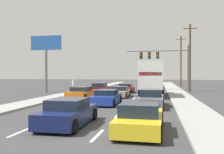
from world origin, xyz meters
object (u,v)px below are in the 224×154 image
object	(u,v)px
car_gray	(151,99)
utility_pole_mid	(190,57)
car_maroon	(100,88)
box_truck	(152,77)
roadside_billboard	(46,52)
car_tan	(120,92)
car_orange	(82,93)
car_red	(126,88)
car_navy	(68,113)
utility_pole_far	(181,61)
car_yellow	(140,118)
car_blue	(107,98)
traffic_signal_mast	(159,58)
pedestrian_near_corner	(73,85)

from	to	relation	value
car_gray	utility_pole_mid	distance (m)	17.73
car_maroon	box_truck	bearing A→B (deg)	-28.94
roadside_billboard	car_tan	bearing A→B (deg)	-22.41
car_orange	car_gray	xyz separation A→B (m)	(7.00, -4.42, 0.02)
car_red	roadside_billboard	world-z (taller)	roadside_billboard
car_gray	roadside_billboard	world-z (taller)	roadside_billboard
car_tan	car_navy	distance (m)	14.76
utility_pole_far	roadside_billboard	xyz separation A→B (m)	(-19.18, -18.94, 0.39)
utility_pole_mid	utility_pole_far	distance (m)	14.00
box_truck	car_yellow	distance (m)	16.89
car_orange	roadside_billboard	size ratio (longest dim) A/B	0.60
car_blue	utility_pole_mid	size ratio (longest dim) A/B	0.45
car_yellow	utility_pole_mid	xyz separation A→B (m)	(5.06, 24.73, 4.28)
car_tan	box_truck	size ratio (longest dim) A/B	0.55
car_blue	utility_pole_far	world-z (taller)	utility_pole_far
car_yellow	traffic_signal_mast	world-z (taller)	traffic_signal_mast
box_truck	pedestrian_near_corner	distance (m)	10.46
car_orange	box_truck	distance (m)	8.15
box_truck	pedestrian_near_corner	bearing A→B (deg)	166.36
car_gray	utility_pole_mid	size ratio (longest dim) A/B	0.50
car_blue	traffic_signal_mast	world-z (taller)	traffic_signal_mast
car_red	car_navy	bearing A→B (deg)	-89.99
car_orange	car_tan	bearing A→B (deg)	38.51
car_maroon	pedestrian_near_corner	distance (m)	3.49
car_tan	car_gray	size ratio (longest dim) A/B	0.89
car_tan	box_truck	xyz separation A→B (m)	(3.41, 1.46, 1.59)
car_yellow	car_gray	bearing A→B (deg)	88.44
roadside_billboard	box_truck	bearing A→B (deg)	-11.86
car_red	pedestrian_near_corner	world-z (taller)	pedestrian_near_corner
car_red	utility_pole_mid	size ratio (longest dim) A/B	0.45
car_red	box_truck	xyz separation A→B (m)	(3.57, -4.94, 1.58)
car_navy	box_truck	world-z (taller)	box_truck
car_orange	pedestrian_near_corner	distance (m)	7.41
car_red	pedestrian_near_corner	xyz separation A→B (m)	(-6.54, -2.49, 0.45)
car_tan	car_orange	bearing A→B (deg)	-141.49
utility_pole_far	car_yellow	bearing A→B (deg)	-97.45
car_red	utility_pole_mid	bearing A→B (deg)	19.10
car_gray	traffic_signal_mast	size ratio (longest dim) A/B	0.53
car_blue	car_yellow	xyz separation A→B (m)	(3.37, -8.73, 0.00)
car_tan	box_truck	bearing A→B (deg)	23.25
car_maroon	utility_pole_far	size ratio (longest dim) A/B	0.46
car_blue	roadside_billboard	xyz separation A→B (m)	(-10.75, 11.05, 4.92)
car_orange	car_gray	bearing A→B (deg)	-32.30
car_maroon	traffic_signal_mast	xyz separation A→B (m)	(7.74, 4.99, 4.29)
car_orange	utility_pole_mid	size ratio (longest dim) A/B	0.48
car_navy	utility_pole_mid	bearing A→B (deg)	70.42
box_truck	roadside_billboard	xyz separation A→B (m)	(-14.17, 2.98, 3.37)
utility_pole_far	utility_pole_mid	bearing A→B (deg)	-90.01
utility_pole_mid	car_gray	bearing A→B (deg)	-106.33
car_maroon	car_gray	bearing A→B (deg)	-60.25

